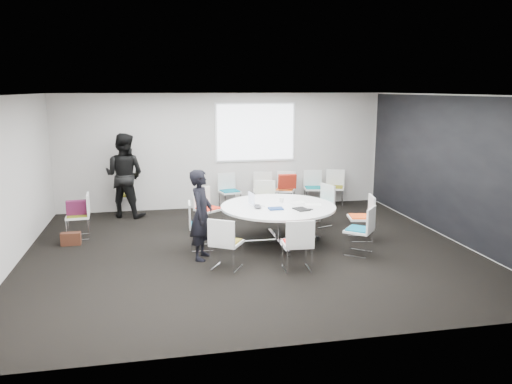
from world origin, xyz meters
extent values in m
cube|color=black|center=(0.00, 0.00, -0.02)|extent=(8.00, 7.00, 0.04)
cube|color=white|center=(0.00, 0.00, 2.82)|extent=(8.00, 7.00, 0.04)
cube|color=#BAB5AF|center=(0.00, 3.52, 1.40)|extent=(8.00, 0.04, 2.80)
cube|color=#BAB5AF|center=(0.00, -3.52, 1.40)|extent=(8.00, 0.04, 2.80)
cube|color=#BAB5AF|center=(-4.02, 0.00, 1.40)|extent=(0.04, 7.00, 2.80)
cube|color=#BAB5AF|center=(4.02, 0.00, 1.40)|extent=(0.04, 7.00, 2.80)
cube|color=black|center=(3.99, 0.00, 1.40)|extent=(0.01, 6.94, 2.74)
cube|color=silver|center=(0.62, 0.35, 0.04)|extent=(0.90, 0.90, 0.08)
cylinder|color=silver|center=(0.62, 0.35, 0.36)|extent=(0.10, 0.10, 0.65)
cylinder|color=white|center=(0.62, 0.35, 0.71)|extent=(2.17, 2.17, 0.04)
cube|color=white|center=(0.80, 3.46, 1.85)|extent=(1.90, 0.03, 1.35)
cube|color=silver|center=(2.23, 0.21, 0.21)|extent=(0.49, 0.49, 0.42)
cube|color=white|center=(2.23, 0.21, 0.44)|extent=(0.52, 0.54, 0.04)
cube|color=#DF4612|center=(2.23, 0.21, 0.47)|extent=(0.45, 0.47, 0.03)
cube|color=white|center=(2.44, 0.17, 0.67)|extent=(0.13, 0.46, 0.42)
cube|color=silver|center=(1.79, 1.37, 0.21)|extent=(0.54, 0.54, 0.42)
cube|color=white|center=(1.79, 1.37, 0.44)|extent=(0.57, 0.58, 0.04)
cube|color=#098287|center=(1.79, 1.37, 0.47)|extent=(0.49, 0.51, 0.03)
cube|color=white|center=(1.99, 1.44, 0.67)|extent=(0.19, 0.44, 0.42)
cube|color=silver|center=(0.71, 1.97, 0.21)|extent=(0.52, 0.52, 0.42)
cube|color=white|center=(0.71, 1.97, 0.44)|extent=(0.56, 0.54, 0.04)
cube|color=#637315|center=(0.71, 1.97, 0.47)|extent=(0.49, 0.47, 0.03)
cube|color=white|center=(0.76, 2.17, 0.67)|extent=(0.45, 0.15, 0.42)
cube|color=silver|center=(-0.59, 1.48, 0.21)|extent=(0.59, 0.59, 0.42)
cube|color=white|center=(-0.59, 1.48, 0.44)|extent=(0.63, 0.63, 0.04)
cube|color=red|center=(-0.59, 1.48, 0.47)|extent=(0.55, 0.54, 0.03)
cube|color=white|center=(-0.72, 1.65, 0.67)|extent=(0.39, 0.30, 0.42)
cube|color=silver|center=(-0.85, 0.26, 0.21)|extent=(0.44, 0.44, 0.42)
cube|color=white|center=(-0.85, 0.26, 0.44)|extent=(0.46, 0.48, 0.04)
cube|color=#085B82|center=(-0.85, 0.26, 0.47)|extent=(0.40, 0.42, 0.03)
cube|color=white|center=(-1.06, 0.27, 0.67)|extent=(0.06, 0.46, 0.42)
cube|color=silver|center=(-0.54, -0.87, 0.21)|extent=(0.58, 0.58, 0.42)
cube|color=white|center=(-0.54, -0.87, 0.44)|extent=(0.62, 0.61, 0.04)
cube|color=brown|center=(-0.54, -0.87, 0.47)|extent=(0.54, 0.53, 0.03)
cube|color=white|center=(-0.65, -1.05, 0.67)|extent=(0.41, 0.27, 0.42)
cube|color=silver|center=(0.57, -1.15, 0.21)|extent=(0.44, 0.44, 0.42)
cube|color=white|center=(0.57, -1.15, 0.44)|extent=(0.48, 0.46, 0.04)
cube|color=red|center=(0.57, -1.15, 0.47)|extent=(0.42, 0.40, 0.03)
cube|color=white|center=(0.56, -1.36, 0.67)|extent=(0.46, 0.06, 0.42)
cube|color=silver|center=(1.86, -0.60, 0.21)|extent=(0.59, 0.59, 0.42)
cube|color=white|center=(1.86, -0.60, 0.44)|extent=(0.63, 0.64, 0.04)
cube|color=#095D7C|center=(1.86, -0.60, 0.47)|extent=(0.55, 0.55, 0.03)
cube|color=white|center=(2.02, -0.74, 0.67)|extent=(0.32, 0.37, 0.42)
cube|color=silver|center=(0.10, 3.15, 0.21)|extent=(0.51, 0.51, 0.42)
cube|color=white|center=(0.10, 3.15, 0.44)|extent=(0.55, 0.54, 0.04)
cube|color=#07657B|center=(0.10, 3.15, 0.47)|extent=(0.48, 0.46, 0.03)
cube|color=white|center=(0.05, 3.35, 0.67)|extent=(0.46, 0.14, 0.42)
cube|color=silver|center=(0.92, 3.14, 0.21)|extent=(0.49, 0.49, 0.42)
cube|color=white|center=(0.92, 3.14, 0.44)|extent=(0.54, 0.52, 0.04)
cube|color=#736417|center=(0.92, 3.14, 0.47)|extent=(0.46, 0.45, 0.03)
cube|color=white|center=(0.96, 3.34, 0.67)|extent=(0.46, 0.12, 0.42)
cube|color=silver|center=(1.47, 3.10, 0.21)|extent=(0.55, 0.55, 0.42)
cube|color=white|center=(1.47, 3.10, 0.44)|extent=(0.60, 0.59, 0.04)
cube|color=#DD5917|center=(1.47, 3.10, 0.47)|extent=(0.52, 0.51, 0.03)
cube|color=white|center=(1.55, 3.29, 0.67)|extent=(0.44, 0.22, 0.42)
cube|color=silver|center=(2.23, 3.15, 0.21)|extent=(0.48, 0.48, 0.42)
cube|color=white|center=(2.23, 3.15, 0.44)|extent=(0.52, 0.51, 0.04)
cube|color=#0A7479|center=(2.23, 3.15, 0.47)|extent=(0.45, 0.44, 0.03)
cube|color=white|center=(2.26, 3.36, 0.67)|extent=(0.46, 0.11, 0.42)
cube|color=silver|center=(2.77, 3.12, 0.21)|extent=(0.55, 0.55, 0.42)
cube|color=white|center=(2.77, 3.12, 0.44)|extent=(0.60, 0.59, 0.04)
cube|color=olive|center=(2.77, 3.12, 0.47)|extent=(0.52, 0.51, 0.03)
cube|color=white|center=(2.85, 3.32, 0.67)|extent=(0.44, 0.21, 0.42)
cube|color=silver|center=(-3.18, 1.41, 0.21)|extent=(0.45, 0.45, 0.42)
cube|color=white|center=(-3.18, 1.41, 0.44)|extent=(0.47, 0.49, 0.04)
cube|color=#646815|center=(-3.18, 1.41, 0.47)|extent=(0.41, 0.43, 0.03)
cube|color=white|center=(-2.97, 1.43, 0.67)|extent=(0.07, 0.46, 0.42)
cube|color=silver|center=(-2.35, 3.15, 0.21)|extent=(0.46, 0.46, 0.42)
cube|color=white|center=(-2.35, 3.15, 0.44)|extent=(0.50, 0.48, 0.04)
cube|color=olive|center=(-2.35, 3.15, 0.47)|extent=(0.44, 0.42, 0.03)
cube|color=white|center=(-2.37, 3.36, 0.67)|extent=(0.46, 0.08, 0.42)
imported|color=black|center=(-0.89, -0.28, 0.78)|extent=(0.54, 0.66, 1.57)
imported|color=black|center=(-2.35, 3.00, 0.96)|extent=(1.15, 1.04, 1.92)
imported|color=#333338|center=(0.25, 0.29, 0.74)|extent=(0.22, 0.32, 0.02)
cube|color=silver|center=(0.12, 0.47, 0.86)|extent=(0.07, 0.30, 0.22)
cube|color=black|center=(0.96, -0.05, 0.74)|extent=(0.29, 0.35, 0.02)
cube|color=navy|center=(0.51, 0.07, 0.74)|extent=(0.26, 0.20, 0.03)
cube|color=silver|center=(1.07, 0.53, 0.73)|extent=(0.36, 0.32, 0.00)
cube|color=white|center=(1.29, 0.29, 0.73)|extent=(0.34, 0.27, 0.00)
cylinder|color=white|center=(0.76, 0.62, 0.78)|extent=(0.08, 0.08, 0.09)
cube|color=black|center=(1.11, -0.06, 0.73)|extent=(0.16, 0.12, 0.01)
cube|color=#581738|center=(-3.18, 1.41, 0.62)|extent=(0.41, 0.16, 0.28)
cube|color=#442216|center=(-3.26, 0.97, 0.12)|extent=(0.36, 0.16, 0.24)
cube|color=#A42314|center=(1.47, 2.89, 0.70)|extent=(0.45, 0.18, 0.36)
camera|label=1|loc=(-1.60, -8.59, 2.91)|focal=35.00mm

